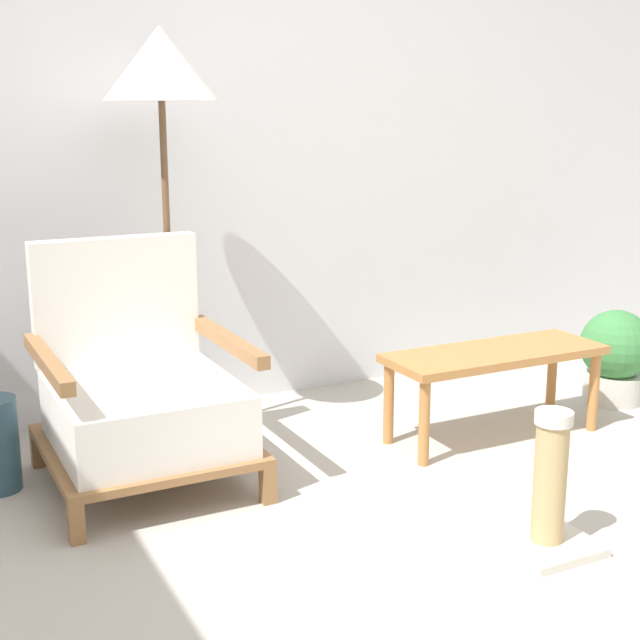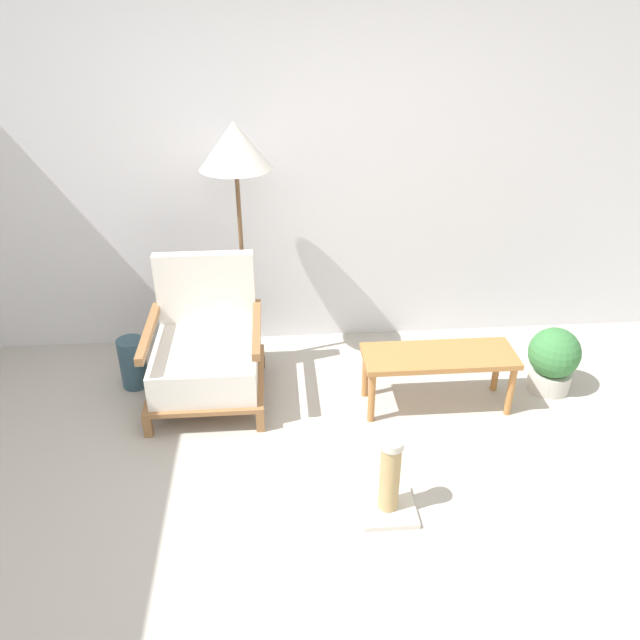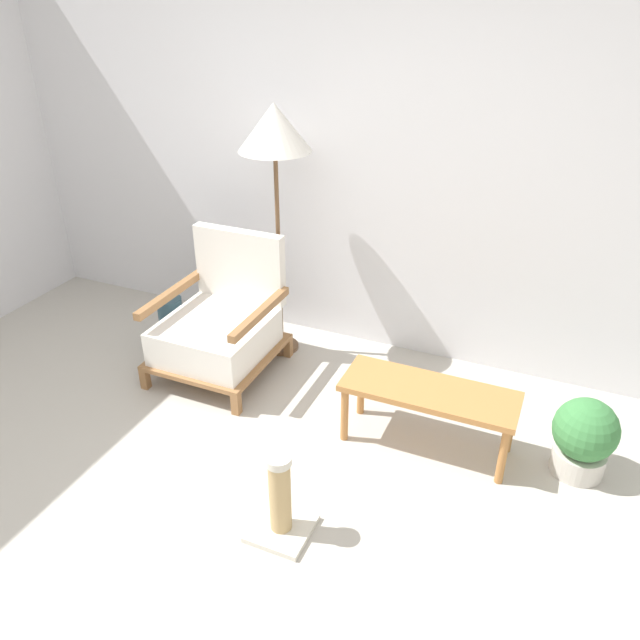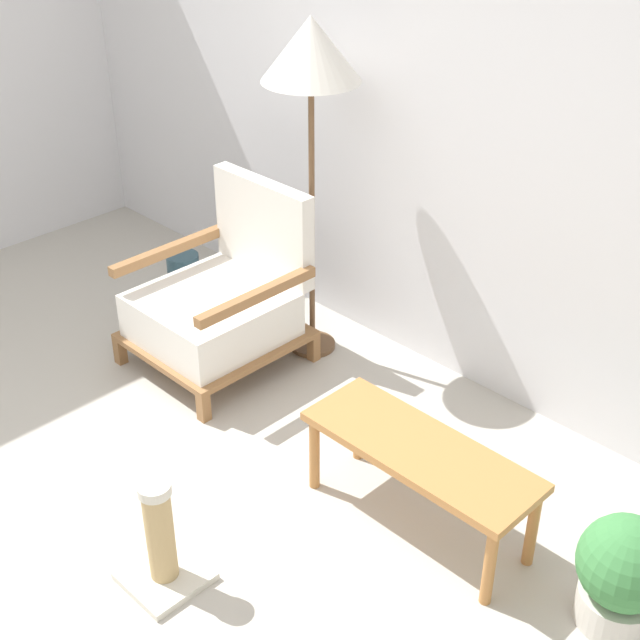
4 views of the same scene
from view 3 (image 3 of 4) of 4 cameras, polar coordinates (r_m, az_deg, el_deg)
The scene contains 8 objects.
ground_plane at distance 3.15m, azimuth -11.64°, elevation -19.64°, with size 14.00×14.00×0.00m, color #B7B2A8.
wall_back at distance 4.11m, azimuth 3.61°, elevation 15.08°, with size 8.00×0.06×2.70m.
armchair at distance 4.12m, azimuth -9.12°, elevation -0.43°, with size 0.72×0.76×0.89m.
floor_lamp at distance 3.91m, azimuth -4.17°, elevation 16.46°, with size 0.45×0.45×1.68m.
coffee_table at distance 3.46m, azimuth 9.93°, elevation -6.95°, with size 0.95×0.35×0.38m.
vase at distance 4.57m, azimuth -13.42°, elevation -0.05°, with size 0.18×0.18×0.35m, color #2D4C5B.
potted_plant at distance 3.58m, azimuth 22.99°, elevation -9.77°, with size 0.33×0.33×0.45m.
scratching_post at distance 3.04m, azimuth -3.64°, elevation -16.47°, with size 0.28×0.28×0.46m.
Camera 3 is at (1.36, -1.62, 2.34)m, focal length 35.00 mm.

